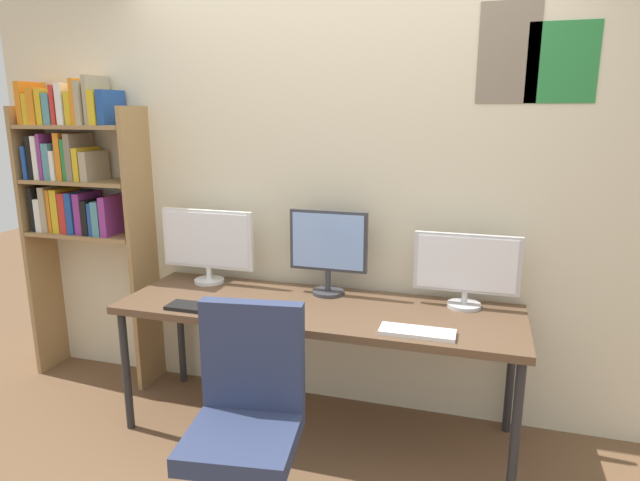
% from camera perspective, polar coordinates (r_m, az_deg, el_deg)
% --- Properties ---
extents(wall_back, '(4.55, 0.11, 2.60)m').
position_cam_1_polar(wall_back, '(3.20, 1.94, 5.15)').
color(wall_back, beige).
rests_on(wall_back, ground_plane).
extents(desk, '(2.15, 0.68, 0.74)m').
position_cam_1_polar(desk, '(2.97, -0.28, -7.78)').
color(desk, brown).
rests_on(desk, ground_plane).
extents(bookshelf, '(0.83, 0.28, 1.97)m').
position_cam_1_polar(bookshelf, '(3.82, -24.00, 5.32)').
color(bookshelf, '#9E7A4C').
rests_on(bookshelf, ground_plane).
extents(office_chair, '(0.52, 0.52, 0.99)m').
position_cam_1_polar(office_chair, '(2.44, -7.68, -20.51)').
color(office_chair, '#2D2D33').
rests_on(office_chair, ground_plane).
extents(monitor_left, '(0.58, 0.18, 0.45)m').
position_cam_1_polar(monitor_left, '(3.35, -11.66, -0.24)').
color(monitor_left, silver).
rests_on(monitor_left, desk).
extents(monitor_center, '(0.45, 0.18, 0.48)m').
position_cam_1_polar(monitor_center, '(3.06, 0.87, -0.70)').
color(monitor_center, '#38383D').
rests_on(monitor_center, desk).
extents(monitor_right, '(0.55, 0.18, 0.40)m').
position_cam_1_polar(monitor_right, '(2.97, 15.04, -2.77)').
color(monitor_right, silver).
rests_on(monitor_right, desk).
extents(keyboard_left, '(0.39, 0.13, 0.02)m').
position_cam_1_polar(keyboard_left, '(2.95, -12.14, -6.91)').
color(keyboard_left, black).
rests_on(keyboard_left, desk).
extents(keyboard_right, '(0.35, 0.13, 0.02)m').
position_cam_1_polar(keyboard_right, '(2.63, 10.12, -9.41)').
color(keyboard_right, silver).
rests_on(keyboard_right, desk).
extents(computer_mouse, '(0.06, 0.10, 0.03)m').
position_cam_1_polar(computer_mouse, '(2.73, -2.98, -8.21)').
color(computer_mouse, silver).
rests_on(computer_mouse, desk).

